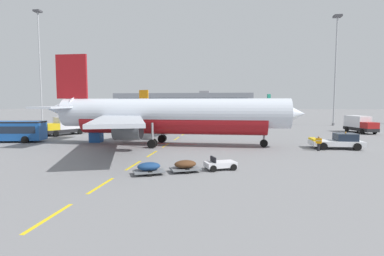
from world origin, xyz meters
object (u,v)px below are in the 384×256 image
Objects in this scene: fuel_service_truck at (66,125)px; uld_cargo_container at (96,137)px; pushback_tug at (338,141)px; airliner_mid_left at (172,112)px; baggage_train at (186,166)px; apron_light_mast_near at (40,55)px; ground_crew_worker at (319,142)px; apron_light_mast_far at (336,58)px; airliner_foreground at (168,116)px; airliner_far_center at (259,109)px; catering_truck at (360,124)px; apron_shuttle_bus at (1,130)px.

uld_cargo_container is at bearing -40.62° from fuel_service_truck.
airliner_mid_left is (-30.05, 43.22, 2.10)m from pushback_tug.
uld_cargo_container reaches higher than baggage_train.
apron_light_mast_near is at bearing -170.95° from airliner_mid_left.
baggage_train is 4.83× the size of ground_crew_worker.
uld_cargo_container is (-15.75, 16.52, 0.28)m from baggage_train.
fuel_service_truck is 0.28× the size of apron_light_mast_far.
airliner_foreground is 1.14× the size of apron_light_mast_near.
airliner_far_center is at bearing 82.53° from baggage_train.
ground_crew_worker is at bearing -119.92° from catering_truck.
apron_shuttle_bus is 45.88m from apron_light_mast_near.
ground_crew_worker is at bearing -108.97° from apron_light_mast_far.
ground_crew_worker is (43.03, -1.79, -0.75)m from apron_shuttle_bus.
apron_light_mast_near is at bearing 167.71° from catering_truck.
airliner_foreground reaches higher than catering_truck.
pushback_tug is 0.82× the size of catering_truck.
airliner_foreground is at bearing 0.68° from apron_shuttle_bus.
apron_light_mast_near reaches higher than pushback_tug.
apron_light_mast_near is 1.15× the size of apron_light_mast_far.
ground_crew_worker is at bearing -7.18° from uld_cargo_container.
airliner_far_center is at bearing 59.21° from airliner_mid_left.
pushback_tug is at bearing -106.15° from apron_light_mast_far.
apron_light_mast_far is (11.25, 38.84, 15.38)m from pushback_tug.
catering_truck is (10.48, 21.00, 0.74)m from pushback_tug.
airliner_foreground is at bearing -78.73° from airliner_mid_left.
uld_cargo_container is at bearing 171.47° from airliner_foreground.
fuel_service_truck is (-20.57, 9.92, -2.30)m from airliner_foreground.
apron_light_mast_far is at bearing 40.56° from uld_cargo_container.
airliner_mid_left reaches higher than ground_crew_worker.
ground_crew_worker reaches higher than baggage_train.
apron_shuttle_bus is 43.07m from ground_crew_worker.
baggage_train is 0.32× the size of apron_light_mast_far.
baggage_train is at bearing -97.47° from airliner_far_center.
airliner_foreground is at bearing -179.74° from pushback_tug.
ground_crew_worker is at bearing 43.03° from baggage_train.
baggage_train is at bearing -136.97° from ground_crew_worker.
airliner_foreground is at bearing -130.00° from apron_light_mast_far.
fuel_service_truck is 12.76m from uld_cargo_container.
apron_light_mast_near reaches higher than uld_cargo_container.
catering_truck is at bearing -92.46° from apron_light_mast_far.
airliner_foreground reaches higher than ground_crew_worker.
uld_cargo_container is (13.55, 1.93, -0.95)m from apron_shuttle_bus.
apron_light_mast_far is at bearing 71.03° from ground_crew_worker.
ground_crew_worker is 1.02× the size of uld_cargo_container.
uld_cargo_container is at bearing 172.82° from ground_crew_worker.
apron_light_mast_far is at bearing 50.00° from airliner_foreground.
apron_shuttle_bus is at bearing -115.73° from airliner_far_center.
fuel_service_truck is at bearing -151.41° from apron_light_mast_far.
airliner_foreground reaches higher than uld_cargo_container.
uld_cargo_container is (-42.81, -19.46, -0.85)m from catering_truck.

